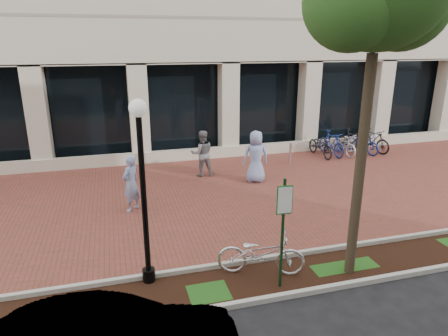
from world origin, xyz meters
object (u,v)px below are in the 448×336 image
object	(u,v)px
locked_bicycle	(261,253)
bike_rack_cluster	(347,143)
bollard	(290,153)
pedestrian_right	(256,157)
lamppost	(143,184)
pedestrian_left	(131,183)
parking_sign	(283,221)
pedestrian_mid	(202,154)

from	to	relation	value
locked_bicycle	bike_rack_cluster	size ratio (longest dim) A/B	0.54
bike_rack_cluster	bollard	bearing A→B (deg)	-174.59
pedestrian_right	lamppost	bearing A→B (deg)	57.49
pedestrian_left	pedestrian_right	xyz separation A→B (m)	(4.63, 1.50, 0.08)
locked_bicycle	pedestrian_left	world-z (taller)	pedestrian_left
parking_sign	bike_rack_cluster	world-z (taller)	parking_sign
pedestrian_mid	bike_rack_cluster	xyz separation A→B (m)	(7.21, 1.26, -0.37)
locked_bicycle	pedestrian_right	distance (m)	6.31
pedestrian_right	bike_rack_cluster	world-z (taller)	pedestrian_right
pedestrian_mid	bollard	distance (m)	4.03
lamppost	pedestrian_left	distance (m)	4.30
locked_bicycle	bollard	xyz separation A→B (m)	(4.25, 7.66, -0.01)
locked_bicycle	parking_sign	bearing A→B (deg)	-138.58
bike_rack_cluster	locked_bicycle	bearing A→B (deg)	-139.79
pedestrian_right	bollard	distance (m)	2.83
locked_bicycle	bike_rack_cluster	world-z (taller)	bike_rack_cluster
parking_sign	locked_bicycle	distance (m)	1.23
pedestrian_left	bike_rack_cluster	bearing A→B (deg)	156.89
locked_bicycle	pedestrian_right	xyz separation A→B (m)	(2.04, 5.96, 0.46)
bollard	bike_rack_cluster	size ratio (longest dim) A/B	0.27
parking_sign	pedestrian_left	distance (m)	5.83
parking_sign	lamppost	xyz separation A→B (m)	(-2.71, 0.99, 0.71)
pedestrian_mid	bike_rack_cluster	bearing A→B (deg)	-167.90
lamppost	pedestrian_right	bearing A→B (deg)	50.90
locked_bicycle	pedestrian_mid	size ratio (longest dim) A/B	1.09
pedestrian_left	bollard	size ratio (longest dim) A/B	1.80
pedestrian_mid	bike_rack_cluster	size ratio (longest dim) A/B	0.50
locked_bicycle	bollard	bearing A→B (deg)	-8.48
parking_sign	bollard	size ratio (longest dim) A/B	2.49
pedestrian_right	bike_rack_cluster	bearing A→B (deg)	-148.86
pedestrian_mid	bollard	xyz separation A→B (m)	(3.98, 0.48, -0.40)
locked_bicycle	bollard	distance (m)	8.75
lamppost	pedestrian_mid	size ratio (longest dim) A/B	2.22
bike_rack_cluster	parking_sign	bearing A→B (deg)	-136.98
lamppost	pedestrian_left	xyz separation A→B (m)	(-0.11, 4.07, -1.38)
pedestrian_right	bollard	xyz separation A→B (m)	(2.21, 1.70, -0.47)
pedestrian_right	bollard	size ratio (longest dim) A/B	1.97
parking_sign	pedestrian_mid	world-z (taller)	parking_sign
parking_sign	pedestrian_right	bearing A→B (deg)	78.54
lamppost	pedestrian_left	world-z (taller)	lamppost
parking_sign	pedestrian_right	size ratio (longest dim) A/B	1.26
parking_sign	pedestrian_right	distance (m)	6.83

